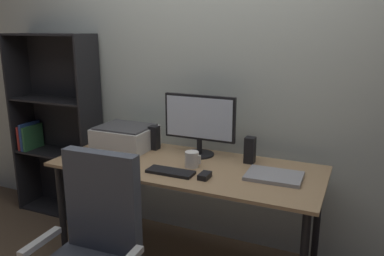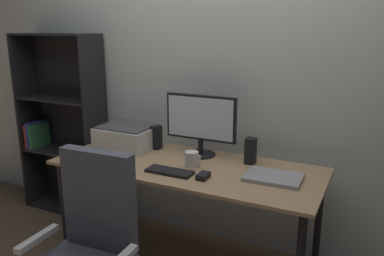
{
  "view_description": "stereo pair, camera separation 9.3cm",
  "coord_description": "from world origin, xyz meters",
  "px_view_note": "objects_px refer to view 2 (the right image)",
  "views": [
    {
      "loc": [
        0.99,
        -2.12,
        1.59
      ],
      "look_at": [
        0.04,
        0.0,
        0.98
      ],
      "focal_mm": 36.44,
      "sensor_mm": 36.0,
      "label": 1
    },
    {
      "loc": [
        1.08,
        -2.08,
        1.59
      ],
      "look_at": [
        0.04,
        0.0,
        0.98
      ],
      "focal_mm": 36.44,
      "sensor_mm": 36.0,
      "label": 2
    }
  ],
  "objects_px": {
    "keyboard": "(170,171)",
    "speaker_left": "(156,137)",
    "mouse": "(203,176)",
    "laptop": "(273,177)",
    "printer": "(128,136)",
    "monitor": "(201,122)",
    "speaker_right": "(251,151)",
    "coffee_mug": "(192,159)",
    "bookshelf": "(63,125)",
    "desk": "(187,176)"
  },
  "relations": [
    {
      "from": "keyboard",
      "to": "bookshelf",
      "type": "bearing_deg",
      "value": 158.36
    },
    {
      "from": "laptop",
      "to": "monitor",
      "type": "bearing_deg",
      "value": 158.35
    },
    {
      "from": "desk",
      "to": "speaker_right",
      "type": "distance_m",
      "value": 0.44
    },
    {
      "from": "mouse",
      "to": "bookshelf",
      "type": "relative_size",
      "value": 0.06
    },
    {
      "from": "keyboard",
      "to": "monitor",
      "type": "bearing_deg",
      "value": 85.44
    },
    {
      "from": "coffee_mug",
      "to": "printer",
      "type": "height_order",
      "value": "printer"
    },
    {
      "from": "desk",
      "to": "monitor",
      "type": "bearing_deg",
      "value": 88.73
    },
    {
      "from": "desk",
      "to": "speaker_right",
      "type": "relative_size",
      "value": 10.05
    },
    {
      "from": "keyboard",
      "to": "bookshelf",
      "type": "relative_size",
      "value": 0.19
    },
    {
      "from": "speaker_right",
      "to": "coffee_mug",
      "type": "bearing_deg",
      "value": -143.76
    },
    {
      "from": "speaker_left",
      "to": "speaker_right",
      "type": "relative_size",
      "value": 1.0
    },
    {
      "from": "mouse",
      "to": "coffee_mug",
      "type": "distance_m",
      "value": 0.21
    },
    {
      "from": "monitor",
      "to": "speaker_left",
      "type": "bearing_deg",
      "value": -178.71
    },
    {
      "from": "coffee_mug",
      "to": "printer",
      "type": "xyz_separation_m",
      "value": [
        -0.61,
        0.18,
        0.03
      ]
    },
    {
      "from": "laptop",
      "to": "bookshelf",
      "type": "relative_size",
      "value": 0.21
    },
    {
      "from": "laptop",
      "to": "speaker_right",
      "type": "xyz_separation_m",
      "value": [
        -0.2,
        0.2,
        0.07
      ]
    },
    {
      "from": "monitor",
      "to": "coffee_mug",
      "type": "distance_m",
      "value": 0.3
    },
    {
      "from": "keyboard",
      "to": "speaker_left",
      "type": "height_order",
      "value": "speaker_left"
    },
    {
      "from": "desk",
      "to": "speaker_right",
      "type": "bearing_deg",
      "value": 29.42
    },
    {
      "from": "speaker_left",
      "to": "desk",
      "type": "bearing_deg",
      "value": -30.07
    },
    {
      "from": "mouse",
      "to": "speaker_left",
      "type": "bearing_deg",
      "value": 145.97
    },
    {
      "from": "mouse",
      "to": "speaker_right",
      "type": "relative_size",
      "value": 0.56
    },
    {
      "from": "keyboard",
      "to": "printer",
      "type": "height_order",
      "value": "printer"
    },
    {
      "from": "printer",
      "to": "bookshelf",
      "type": "xyz_separation_m",
      "value": [
        -0.83,
        0.2,
        -0.06
      ]
    },
    {
      "from": "desk",
      "to": "bookshelf",
      "type": "xyz_separation_m",
      "value": [
        -1.39,
        0.35,
        0.1
      ]
    },
    {
      "from": "coffee_mug",
      "to": "laptop",
      "type": "relative_size",
      "value": 0.32
    },
    {
      "from": "laptop",
      "to": "speaker_left",
      "type": "distance_m",
      "value": 0.93
    },
    {
      "from": "desk",
      "to": "monitor",
      "type": "distance_m",
      "value": 0.38
    },
    {
      "from": "monitor",
      "to": "keyboard",
      "type": "bearing_deg",
      "value": -94.13
    },
    {
      "from": "desk",
      "to": "printer",
      "type": "height_order",
      "value": "printer"
    },
    {
      "from": "mouse",
      "to": "speaker_left",
      "type": "distance_m",
      "value": 0.66
    },
    {
      "from": "mouse",
      "to": "printer",
      "type": "relative_size",
      "value": 0.24
    },
    {
      "from": "keyboard",
      "to": "speaker_left",
      "type": "xyz_separation_m",
      "value": [
        -0.32,
        0.38,
        0.08
      ]
    },
    {
      "from": "speaker_right",
      "to": "bookshelf",
      "type": "bearing_deg",
      "value": 175.04
    },
    {
      "from": "printer",
      "to": "monitor",
      "type": "bearing_deg",
      "value": 5.89
    },
    {
      "from": "speaker_left",
      "to": "coffee_mug",
      "type": "bearing_deg",
      "value": -29.6
    },
    {
      "from": "coffee_mug",
      "to": "keyboard",
      "type": "bearing_deg",
      "value": -115.45
    },
    {
      "from": "desk",
      "to": "laptop",
      "type": "relative_size",
      "value": 5.34
    },
    {
      "from": "speaker_left",
      "to": "bookshelf",
      "type": "distance_m",
      "value": 1.05
    },
    {
      "from": "mouse",
      "to": "laptop",
      "type": "bearing_deg",
      "value": 25.6
    },
    {
      "from": "laptop",
      "to": "bookshelf",
      "type": "height_order",
      "value": "bookshelf"
    },
    {
      "from": "monitor",
      "to": "printer",
      "type": "xyz_separation_m",
      "value": [
        -0.56,
        -0.06,
        -0.16
      ]
    },
    {
      "from": "speaker_right",
      "to": "speaker_left",
      "type": "bearing_deg",
      "value": 180.0
    },
    {
      "from": "coffee_mug",
      "to": "bookshelf",
      "type": "height_order",
      "value": "bookshelf"
    },
    {
      "from": "mouse",
      "to": "speaker_right",
      "type": "height_order",
      "value": "speaker_right"
    },
    {
      "from": "mouse",
      "to": "coffee_mug",
      "type": "height_order",
      "value": "coffee_mug"
    },
    {
      "from": "keyboard",
      "to": "desk",
      "type": "bearing_deg",
      "value": 82.09
    },
    {
      "from": "printer",
      "to": "bookshelf",
      "type": "bearing_deg",
      "value": 166.36
    },
    {
      "from": "coffee_mug",
      "to": "speaker_right",
      "type": "xyz_separation_m",
      "value": [
        0.31,
        0.23,
        0.03
      ]
    },
    {
      "from": "bookshelf",
      "to": "mouse",
      "type": "bearing_deg",
      "value": -18.21
    }
  ]
}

